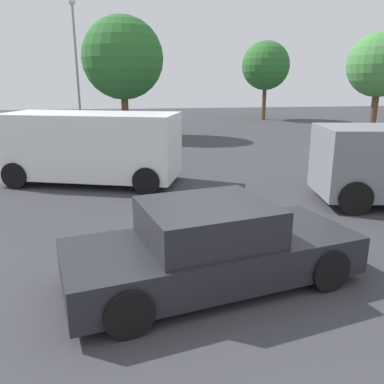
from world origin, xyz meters
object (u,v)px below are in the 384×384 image
sedan_foreground (211,247)px  light_post_near (75,45)px  dog (302,224)px  van_white (92,146)px

sedan_foreground → light_post_near: bearing=88.5°
dog → light_post_near: (-6.24, 18.97, 4.80)m
light_post_near → dog: bearing=-71.8°
light_post_near → sedan_foreground: bearing=-78.8°
dog → sedan_foreground: bearing=-71.1°
sedan_foreground → dog: sedan_foreground is taller
sedan_foreground → light_post_near: size_ratio=0.61×
van_white → light_post_near: (-1.80, 13.82, 3.94)m
van_white → light_post_near: size_ratio=0.72×
light_post_near → van_white: bearing=-82.6°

